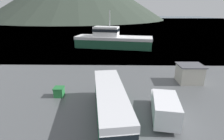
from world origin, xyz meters
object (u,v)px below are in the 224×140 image
object	(u,v)px
delivery_van	(165,107)
dock_kiosk	(189,73)
tour_bus	(111,103)
storage_bin	(59,92)
fishing_boat	(112,39)

from	to	relation	value
delivery_van	dock_kiosk	size ratio (longest dim) A/B	1.77
tour_bus	dock_kiosk	bearing A→B (deg)	31.90
storage_bin	dock_kiosk	size ratio (longest dim) A/B	0.34
tour_bus	dock_kiosk	xyz separation A→B (m)	(10.90, 9.08, -0.43)
delivery_van	storage_bin	world-z (taller)	delivery_van
delivery_van	fishing_boat	distance (m)	32.96
fishing_boat	dock_kiosk	distance (m)	26.23
storage_bin	dock_kiosk	bearing A→B (deg)	15.14
storage_bin	dock_kiosk	xyz separation A→B (m)	(17.15, 4.64, 0.72)
delivery_van	storage_bin	size ratio (longest dim) A/B	5.20
fishing_boat	dock_kiosk	xyz separation A→B (m)	(11.27, -23.67, -0.85)
fishing_boat	storage_bin	xyz separation A→B (m)	(-5.88, -28.31, -1.57)
tour_bus	fishing_boat	bearing A→B (deg)	82.77
storage_bin	tour_bus	bearing A→B (deg)	-35.40
storage_bin	fishing_boat	bearing A→B (deg)	78.27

